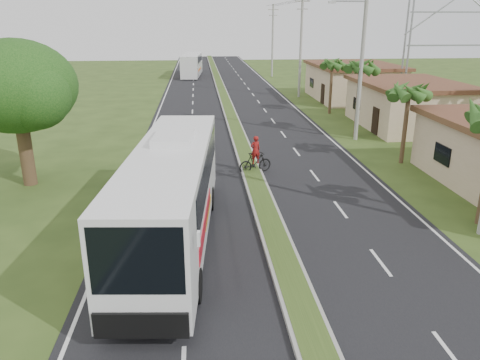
{
  "coord_description": "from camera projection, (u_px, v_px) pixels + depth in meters",
  "views": [
    {
      "loc": [
        -2.93,
        -14.54,
        8.37
      ],
      "look_at": [
        -1.23,
        4.45,
        1.8
      ],
      "focal_mm": 35.0,
      "sensor_mm": 36.0,
      "label": 1
    }
  ],
  "objects": [
    {
      "name": "motorcyclist",
      "position": [
        255.0,
        160.0,
        26.67
      ],
      "size": [
        2.06,
        1.16,
        2.17
      ],
      "rotation": [
        0.0,
        0.0,
        0.32
      ],
      "color": "black",
      "rests_on": "ground"
    },
    {
      "name": "utility_pole_d",
      "position": [
        273.0,
        40.0,
        70.23
      ],
      "size": [
        1.6,
        0.28,
        10.5
      ],
      "color": "gray",
      "rests_on": "ground"
    },
    {
      "name": "utility_pole_b",
      "position": [
        362.0,
        51.0,
        32.29
      ],
      "size": [
        3.2,
        0.28,
        12.0
      ],
      "color": "gray",
      "rests_on": "ground"
    },
    {
      "name": "coach_bus_main",
      "position": [
        172.0,
        188.0,
        17.79
      ],
      "size": [
        3.75,
        12.95,
        4.13
      ],
      "rotation": [
        0.0,
        0.0,
        -0.09
      ],
      "color": "white",
      "rests_on": "ground"
    },
    {
      "name": "palm_verge_b",
      "position": [
        409.0,
        92.0,
        27.34
      ],
      "size": [
        2.4,
        2.4,
        5.05
      ],
      "color": "#473321",
      "rests_on": "ground"
    },
    {
      "name": "lane_edge_right",
      "position": [
        324.0,
        134.0,
        36.06
      ],
      "size": [
        0.12,
        160.0,
        0.01
      ],
      "primitive_type": "cube",
      "color": "silver",
      "rests_on": "ground"
    },
    {
      "name": "palm_verge_d",
      "position": [
        332.0,
        64.0,
        42.33
      ],
      "size": [
        2.4,
        2.4,
        5.25
      ],
      "color": "#473321",
      "rests_on": "ground"
    },
    {
      "name": "utility_pole_c",
      "position": [
        301.0,
        45.0,
        51.32
      ],
      "size": [
        1.6,
        0.28,
        11.0
      ],
      "color": "gray",
      "rests_on": "ground"
    },
    {
      "name": "ground",
      "position": [
        285.0,
        267.0,
        16.66
      ],
      "size": [
        180.0,
        180.0,
        0.0
      ],
      "primitive_type": "plane",
      "color": "#304619",
      "rests_on": "ground"
    },
    {
      "name": "billboard_lattice",
      "position": [
        458.0,
        36.0,
        44.55
      ],
      "size": [
        10.18,
        1.18,
        12.07
      ],
      "color": "gray",
      "rests_on": "ground"
    },
    {
      "name": "palm_verge_c",
      "position": [
        361.0,
        67.0,
        33.63
      ],
      "size": [
        2.4,
        2.4,
        5.85
      ],
      "color": "#473321",
      "rests_on": "ground"
    },
    {
      "name": "median_strip",
      "position": [
        238.0,
        134.0,
        35.46
      ],
      "size": [
        1.2,
        160.0,
        0.18
      ],
      "color": "gray",
      "rests_on": "ground"
    },
    {
      "name": "lane_edge_left",
      "position": [
        149.0,
        137.0,
        34.93
      ],
      "size": [
        0.12,
        160.0,
        0.01
      ],
      "primitive_type": "cube",
      "color": "silver",
      "rests_on": "ground"
    },
    {
      "name": "road_asphalt",
      "position": [
        238.0,
        135.0,
        35.49
      ],
      "size": [
        14.0,
        160.0,
        0.02
      ],
      "primitive_type": "cube",
      "color": "black",
      "rests_on": "ground"
    },
    {
      "name": "shop_far",
      "position": [
        353.0,
        81.0,
        51.12
      ],
      "size": [
        8.6,
        11.6,
        3.82
      ],
      "color": "tan",
      "rests_on": "ground"
    },
    {
      "name": "shop_mid",
      "position": [
        407.0,
        104.0,
        37.96
      ],
      "size": [
        7.6,
        10.6,
        3.67
      ],
      "color": "tan",
      "rests_on": "ground"
    },
    {
      "name": "shade_tree",
      "position": [
        14.0,
        90.0,
        23.43
      ],
      "size": [
        6.3,
        6.0,
        7.54
      ],
      "color": "#473321",
      "rests_on": "ground"
    },
    {
      "name": "coach_bus_far",
      "position": [
        192.0,
        64.0,
        72.05
      ],
      "size": [
        3.33,
        11.52,
        3.31
      ],
      "rotation": [
        0.0,
        0.0,
        -0.08
      ],
      "color": "silver",
      "rests_on": "ground"
    }
  ]
}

